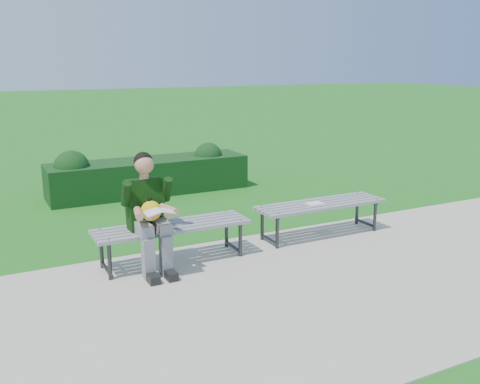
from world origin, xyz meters
The scene contains 7 objects.
ground centered at (0.00, 0.00, 0.00)m, with size 80.00×80.00×0.00m.
walkway centered at (0.00, -1.75, 0.01)m, with size 30.00×3.50×0.02m.
hedge centered at (0.19, 3.01, 0.34)m, with size 3.51×0.89×0.87m.
bench_left centered at (-0.58, -0.45, 0.42)m, with size 1.80×0.50×0.46m.
bench_right centered at (1.52, -0.41, 0.42)m, with size 1.80×0.50×0.46m.
seated_boy centered at (-0.88, -0.54, 0.71)m, with size 0.56×0.76×1.31m.
paper_sheet centered at (1.42, -0.41, 0.47)m, with size 0.22×0.16×0.01m.
Camera 1 is at (-2.55, -6.01, 2.30)m, focal length 40.00 mm.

